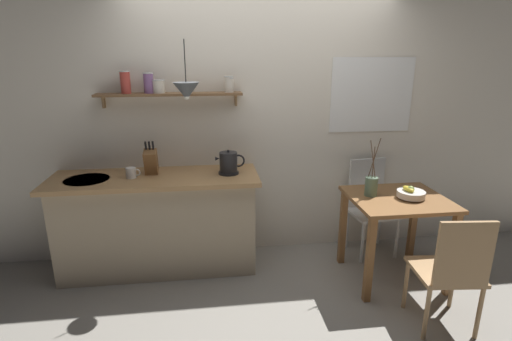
# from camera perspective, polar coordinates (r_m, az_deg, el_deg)

# --- Properties ---
(ground_plane) EXTENTS (14.00, 14.00, 0.00)m
(ground_plane) POSITION_cam_1_polar(r_m,az_deg,el_deg) (3.68, 2.12, -15.42)
(ground_plane) COLOR gray
(back_wall) EXTENTS (6.80, 0.11, 2.70)m
(back_wall) POSITION_cam_1_polar(r_m,az_deg,el_deg) (3.84, 3.79, 7.63)
(back_wall) COLOR silver
(back_wall) RESTS_ON ground_plane
(kitchen_counter) EXTENTS (1.83, 0.63, 0.92)m
(kitchen_counter) POSITION_cam_1_polar(r_m,az_deg,el_deg) (3.73, -14.12, -7.37)
(kitchen_counter) COLOR tan
(kitchen_counter) RESTS_ON ground_plane
(wall_shelf) EXTENTS (1.28, 0.20, 0.32)m
(wall_shelf) POSITION_cam_1_polar(r_m,az_deg,el_deg) (3.59, -12.69, 11.54)
(wall_shelf) COLOR brown
(dining_table) EXTENTS (0.81, 0.73, 0.78)m
(dining_table) POSITION_cam_1_polar(r_m,az_deg,el_deg) (3.61, 19.88, -5.85)
(dining_table) COLOR brown
(dining_table) RESTS_ON ground_plane
(dining_chair_near) EXTENTS (0.47, 0.46, 0.92)m
(dining_chair_near) POSITION_cam_1_polar(r_m,az_deg,el_deg) (3.14, 26.76, -12.71)
(dining_chair_near) COLOR tan
(dining_chair_near) RESTS_ON ground_plane
(dining_chair_far) EXTENTS (0.48, 0.43, 0.95)m
(dining_chair_far) POSITION_cam_1_polar(r_m,az_deg,el_deg) (4.10, 16.32, -4.44)
(dining_chair_far) COLOR silver
(dining_chair_far) RESTS_ON ground_plane
(fruit_bowl) EXTENTS (0.23, 0.23, 0.12)m
(fruit_bowl) POSITION_cam_1_polar(r_m,az_deg,el_deg) (3.56, 21.72, -3.13)
(fruit_bowl) COLOR silver
(fruit_bowl) RESTS_ON dining_table
(twig_vase) EXTENTS (0.11, 0.11, 0.51)m
(twig_vase) POSITION_cam_1_polar(r_m,az_deg,el_deg) (3.50, 16.52, -2.14)
(twig_vase) COLOR #567056
(twig_vase) RESTS_ON dining_table
(electric_kettle) EXTENTS (0.27, 0.18, 0.22)m
(electric_kettle) POSITION_cam_1_polar(r_m,az_deg,el_deg) (3.49, -4.01, 1.08)
(electric_kettle) COLOR black
(electric_kettle) RESTS_ON kitchen_counter
(knife_block) EXTENTS (0.11, 0.17, 0.31)m
(knife_block) POSITION_cam_1_polar(r_m,az_deg,el_deg) (3.58, -15.15, 1.32)
(knife_block) COLOR brown
(knife_block) RESTS_ON kitchen_counter
(coffee_mug_by_sink) EXTENTS (0.13, 0.09, 0.09)m
(coffee_mug_by_sink) POSITION_cam_1_polar(r_m,az_deg,el_deg) (3.55, -17.80, -0.33)
(coffee_mug_by_sink) COLOR white
(coffee_mug_by_sink) RESTS_ON kitchen_counter
(pendant_lamp) EXTENTS (0.21, 0.21, 0.47)m
(pendant_lamp) POSITION_cam_1_polar(r_m,az_deg,el_deg) (3.25, -10.17, 11.39)
(pendant_lamp) COLOR black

